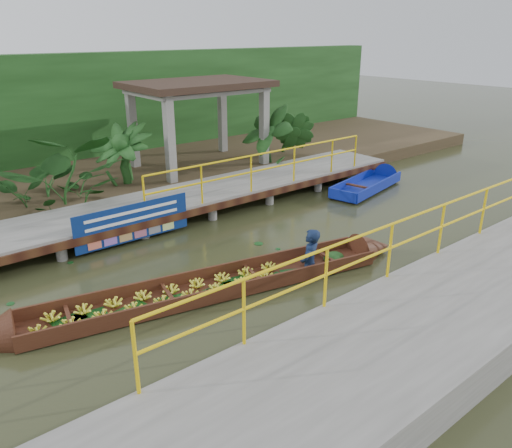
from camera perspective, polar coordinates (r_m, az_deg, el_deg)
ground at (r=10.81m, az=-1.21°, el=-4.57°), size 80.00×80.00×0.00m
land_strip at (r=16.92m, az=-17.12°, el=4.94°), size 30.00×8.00×0.45m
far_dock at (r=13.32m, az=-10.30°, el=2.38°), size 16.00×2.06×1.66m
near_dock at (r=8.95m, az=21.26°, el=-9.85°), size 18.00×2.40×1.73m
pavilion at (r=16.72m, az=-6.67°, el=14.63°), size 4.40×3.00×3.00m
foliage_backdrop at (r=18.86m, az=-20.74°, el=11.67°), size 30.00×0.80×4.00m
vendor_boat at (r=9.72m, az=-3.13°, el=-6.12°), size 8.67×2.63×2.02m
moored_blue_boat at (r=16.80m, az=13.77°, el=4.90°), size 3.66×1.65×0.85m
blue_banner at (r=11.91m, az=-13.83°, el=0.22°), size 2.84×0.04×0.89m
tropical_plants at (r=14.58m, az=-15.05°, el=7.44°), size 14.53×1.53×1.91m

